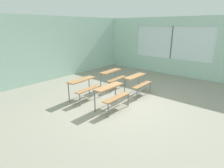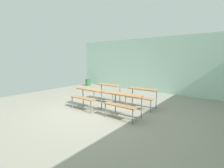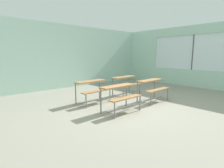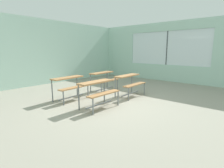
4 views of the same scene
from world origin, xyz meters
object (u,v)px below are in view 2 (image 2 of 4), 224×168
object	(u,v)px
desk_bench_r0c1	(124,100)
trash_bin	(88,82)
desk_bench_r1c0	(107,89)
desk_bench_r1c1	(141,94)
desk_bench_r0c0	(87,94)

from	to	relation	value
desk_bench_r0c1	trash_bin	world-z (taller)	desk_bench_r0c1
desk_bench_r1c0	desk_bench_r1c1	xyz separation A→B (m)	(1.63, 0.03, 0.00)
trash_bin	desk_bench_r0c1	bearing A→B (deg)	-34.19
desk_bench_r1c0	desk_bench_r0c1	bearing A→B (deg)	-38.79
desk_bench_r0c1	desk_bench_r1c1	xyz separation A→B (m)	(-0.01, 1.22, 0.00)
desk_bench_r0c1	desk_bench_r1c1	size ratio (longest dim) A/B	0.98
desk_bench_r0c0	trash_bin	xyz separation A→B (m)	(-3.79, 3.71, -0.34)
desk_bench_r1c0	desk_bench_r1c1	size ratio (longest dim) A/B	1.00
desk_bench_r0c1	trash_bin	xyz separation A→B (m)	(-5.38, 3.66, -0.34)
desk_bench_r1c1	trash_bin	size ratio (longest dim) A/B	2.50
desk_bench_r0c0	desk_bench_r0c1	bearing A→B (deg)	2.06
trash_bin	desk_bench_r1c1	bearing A→B (deg)	-24.38
desk_bench_r0c0	desk_bench_r1c1	xyz separation A→B (m)	(1.58, 1.28, 0.00)
desk_bench_r0c0	trash_bin	bearing A→B (deg)	135.76
desk_bench_r1c1	trash_bin	distance (m)	5.91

